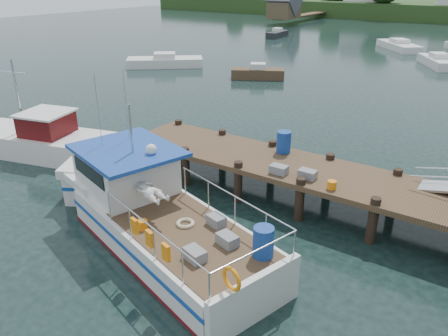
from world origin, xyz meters
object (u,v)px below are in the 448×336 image
Objects in this scene: moored_a at (165,62)px; moored_e at (277,34)px; lobster_boat at (148,210)px; moored_b at (438,61)px; work_boat at (34,139)px; moored_d at (399,46)px; moored_rowboat at (258,73)px.

moored_e is (-1.13, 24.24, -0.02)m from moored_a.
lobster_boat is 1.54× the size of moored_a.
lobster_boat is at bearing -68.90° from moored_b.
moored_a is at bearing -120.81° from moored_b.
work_boat reaches higher than moored_a.
moored_b is at bearing -66.14° from moored_d.
moored_e is at bearing 87.81° from work_boat.
moored_a is at bearing -175.70° from moored_rowboat.
moored_b is at bearing 102.93° from lobster_boat.
lobster_boat reaches higher than moored_d.
moored_a is 1.17× the size of moored_b.
work_boat is 1.24× the size of moored_a.
lobster_boat reaches higher than moored_rowboat.
lobster_boat reaches higher than moored_b.
work_boat reaches higher than moored_rowboat.
moored_d is (-5.57, 8.32, -0.02)m from moored_b.
moored_rowboat is 0.99× the size of moored_e.
moored_e reaches higher than moored_d.
moored_a is (-9.04, 19.65, -0.23)m from work_boat.
moored_rowboat is (0.59, 20.14, -0.24)m from work_boat.
moored_rowboat is 0.77× the size of moored_b.
work_boat is 45.06m from moored_e.
work_boat is 1.24× the size of moored_d.
moored_b is at bearing -39.05° from moored_e.
moored_a is 25.26m from moored_b.
moored_d is (5.62, 22.14, -0.03)m from moored_rowboat.
moored_e is at bearing 164.41° from moored_d.
work_boat is 35.94m from moored_b.
lobster_boat is 1.54× the size of moored_d.
work_boat is (-9.51, 2.23, -0.22)m from lobster_boat.
moored_e is at bearing 129.63° from lobster_boat.
work_boat is at bearing -84.44° from moored_b.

